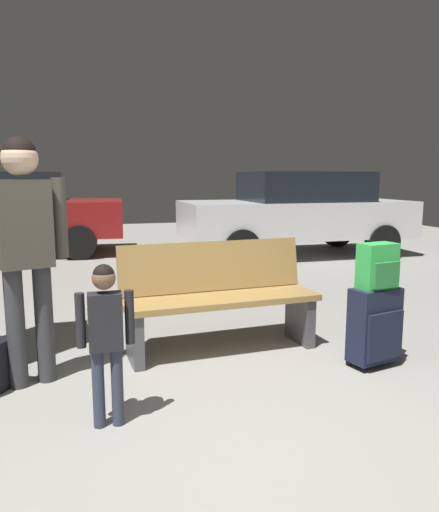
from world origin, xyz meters
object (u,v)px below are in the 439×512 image
backpack_bright (378,267)px  parked_car_far (5,211)px  child (105,328)px  bench (219,297)px  parked_car_near (298,211)px  adult (25,235)px  suitcase (375,325)px

backpack_bright → parked_car_far: parked_car_far is taller
child → parked_car_far: (-1.40, 6.94, 0.22)m
bench → backpack_bright: size_ratio=4.80×
child → bench: bearing=47.6°
bench → child: (-0.97, -1.06, 0.14)m
bench → parked_car_near: bearing=58.0°
bench → parked_car_far: parked_car_far is taller
child → adult: bearing=122.2°
parked_car_near → backpack_bright: bearing=-108.7°
suitcase → parked_car_near: bearing=71.3°
suitcase → adult: bearing=171.3°
backpack_bright → child: child is taller
suitcase → backpack_bright: size_ratio=1.78×
backpack_bright → adult: (-2.46, 0.38, 0.27)m
bench → suitcase: 1.24m
suitcase → parked_car_far: parked_car_far is taller
adult → parked_car_far: adult is taller
bench → suitcase: bearing=-34.1°
parked_car_far → parked_car_near: bearing=-16.1°
adult → parked_car_far: 6.27m
bench → child: size_ratio=1.71×
suitcase → parked_car_near: size_ratio=0.15×
bench → backpack_bright: 1.28m
adult → parked_car_far: size_ratio=0.40×
bench → parked_car_far: (-2.37, 5.88, 0.36)m
backpack_bright → adult: size_ratio=0.20×
parked_car_far → suitcase: bearing=-62.7°
child → adult: size_ratio=0.56×
backpack_bright → suitcase: bearing=63.7°
child → parked_car_far: size_ratio=0.23×
backpack_bright → adult: 2.51m
adult → parked_car_near: bearing=48.4°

